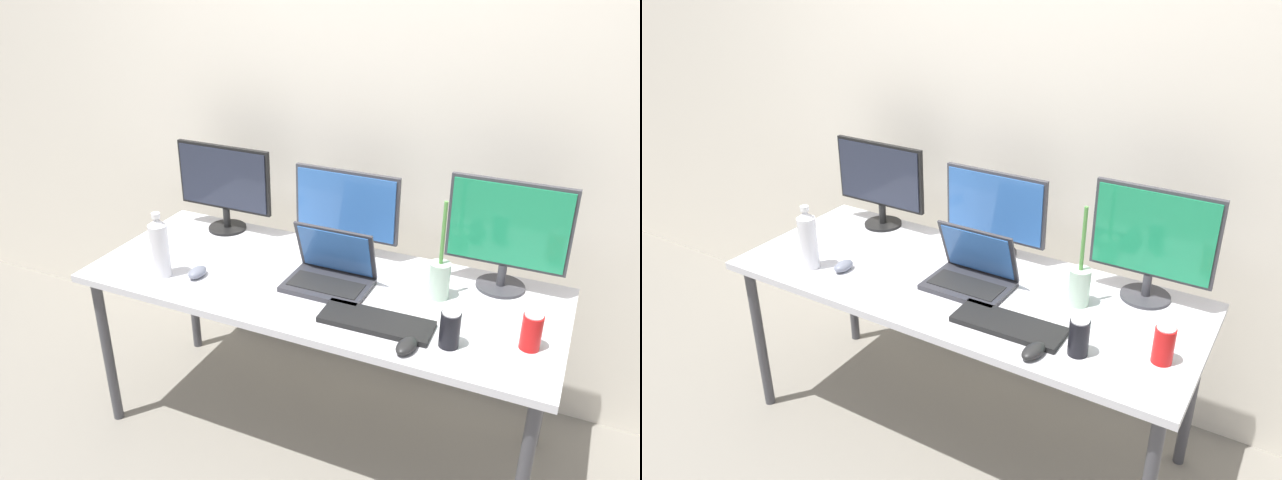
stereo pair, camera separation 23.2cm
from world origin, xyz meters
TOP-DOWN VIEW (x-y plane):
  - ground_plane at (0.00, 0.00)m, footprint 16.00×16.00m
  - wall_back at (0.00, 0.59)m, footprint 7.00×0.08m
  - work_desk at (0.00, 0.00)m, footprint 1.83×0.73m
  - monitor_left at (-0.59, 0.27)m, footprint 0.46×0.17m
  - monitor_center at (-0.01, 0.28)m, footprint 0.45×0.19m
  - monitor_right at (0.64, 0.25)m, footprint 0.44×0.18m
  - laptop_silver at (0.04, 0.00)m, footprint 0.32×0.23m
  - keyboard_main at (0.30, -0.19)m, footprint 0.39×0.15m
  - mouse_by_keyboard at (0.44, -0.29)m, footprint 0.07×0.11m
  - mouse_by_laptop at (-0.45, -0.16)m, footprint 0.06×0.09m
  - water_bottle at (-0.59, -0.21)m, footprint 0.07×0.07m
  - soda_can_near_keyboard at (0.79, -0.11)m, footprint 0.07×0.07m
  - soda_can_by_laptop at (0.56, -0.21)m, footprint 0.07×0.07m
  - bamboo_vase at (0.44, 0.08)m, footprint 0.08×0.08m

SIDE VIEW (x-z plane):
  - ground_plane at x=0.00m, z-range 0.00..0.00m
  - work_desk at x=0.00m, z-range 0.31..1.05m
  - keyboard_main at x=0.30m, z-range 0.74..0.76m
  - mouse_by_keyboard at x=0.44m, z-range 0.74..0.78m
  - mouse_by_laptop at x=-0.45m, z-range 0.74..0.78m
  - laptop_silver at x=0.04m, z-range 0.68..0.91m
  - soda_can_near_keyboard at x=0.79m, z-range 0.74..0.87m
  - soda_can_by_laptop at x=0.56m, z-range 0.74..0.87m
  - bamboo_vase at x=0.44m, z-range 0.63..1.01m
  - water_bottle at x=-0.59m, z-range 0.73..0.99m
  - monitor_center at x=-0.01m, z-range 0.75..1.11m
  - monitor_left at x=-0.59m, z-range 0.76..1.16m
  - monitor_right at x=0.64m, z-range 0.76..1.19m
  - wall_back at x=0.00m, z-range 0.00..2.60m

